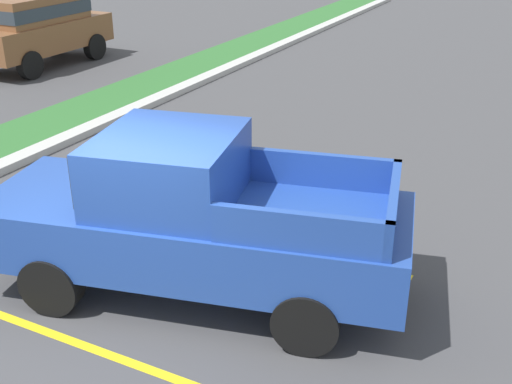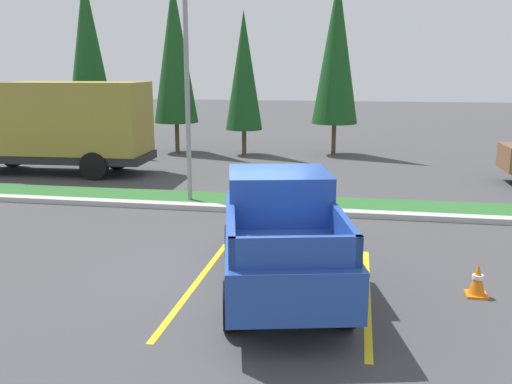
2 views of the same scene
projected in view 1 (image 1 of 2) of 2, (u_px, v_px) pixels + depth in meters
name	position (u px, v px, depth m)	size (l,w,h in m)	color
ground_plane	(130.00, 320.00, 7.63)	(120.00, 120.00, 0.00)	#424244
parking_line_near	(124.00, 360.00, 6.96)	(0.12, 4.80, 0.01)	yellow
parking_line_far	(253.00, 238.00, 9.48)	(0.12, 4.80, 0.01)	yellow
pickup_truck_main	(191.00, 218.00, 7.80)	(3.02, 5.51, 2.10)	black
suv_distant	(37.00, 25.00, 18.94)	(4.61, 1.99, 2.10)	black
traffic_cone	(286.00, 173.00, 11.01)	(0.36, 0.36, 0.60)	orange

